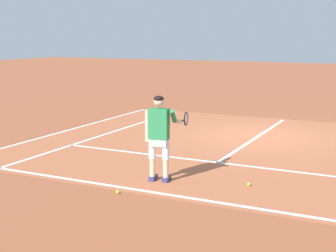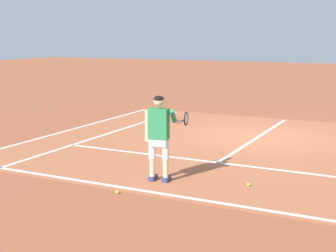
{
  "view_description": "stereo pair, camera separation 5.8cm",
  "coord_description": "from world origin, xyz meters",
  "views": [
    {
      "loc": [
        3.76,
        -13.62,
        2.85
      ],
      "look_at": [
        -0.54,
        -4.85,
        1.05
      ],
      "focal_mm": 52.44,
      "sensor_mm": 36.0,
      "label": 1
    },
    {
      "loc": [
        3.82,
        -13.59,
        2.85
      ],
      "look_at": [
        -0.54,
        -4.85,
        1.05
      ],
      "focal_mm": 52.44,
      "sensor_mm": 36.0,
      "label": 2
    }
  ],
  "objects": [
    {
      "name": "tennis_ball_near_feet",
      "position": [
        1.16,
        -4.78,
        0.03
      ],
      "size": [
        0.07,
        0.07,
        0.07
      ],
      "primitive_type": "sphere",
      "color": "#CCE02D",
      "rests_on": "ground"
    },
    {
      "name": "tennis_ball_by_baseline",
      "position": [
        -0.86,
        -6.31,
        0.03
      ],
      "size": [
        0.07,
        0.07,
        0.07
      ],
      "primitive_type": "sphere",
      "color": "#CCE02D",
      "rests_on": "ground"
    },
    {
      "name": "tennis_player",
      "position": [
        -0.54,
        -5.23,
        0.99
      ],
      "size": [
        0.6,
        1.18,
        1.71
      ],
      "color": "navy",
      "rests_on": "ground"
    },
    {
      "name": "line_service",
      "position": [
        0.0,
        -3.39,
        0.0
      ],
      "size": [
        8.23,
        0.1,
        0.01
      ],
      "primitive_type": "cube",
      "color": "white",
      "rests_on": "ground"
    },
    {
      "name": "court_inner_surface",
      "position": [
        0.0,
        -1.47,
        0.0
      ],
      "size": [
        10.98,
        9.36,
        0.0
      ],
      "primitive_type": "cube",
      "color": "#B2603D",
      "rests_on": "ground"
    },
    {
      "name": "line_doubles_left",
      "position": [
        -5.49,
        -1.47,
        0.0
      ],
      "size": [
        0.1,
        8.96,
        0.01
      ],
      "primitive_type": "cube",
      "color": "white",
      "rests_on": "ground"
    },
    {
      "name": "line_baseline",
      "position": [
        0.0,
        -5.95,
        0.0
      ],
      "size": [
        10.98,
        0.1,
        0.01
      ],
      "primitive_type": "cube",
      "color": "white",
      "rests_on": "ground"
    },
    {
      "name": "line_centre_service",
      "position": [
        0.0,
        -0.19,
        0.0
      ],
      "size": [
        0.1,
        6.4,
        0.01
      ],
      "primitive_type": "cube",
      "color": "white",
      "rests_on": "ground"
    },
    {
      "name": "ground_plane",
      "position": [
        0.0,
        0.0,
        0.0
      ],
      "size": [
        80.0,
        80.0,
        0.0
      ],
      "primitive_type": "plane",
      "color": "#9E5133"
    },
    {
      "name": "line_singles_left",
      "position": [
        -4.12,
        -1.47,
        0.0
      ],
      "size": [
        0.1,
        8.96,
        0.01
      ],
      "primitive_type": "cube",
      "color": "white",
      "rests_on": "ground"
    }
  ]
}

